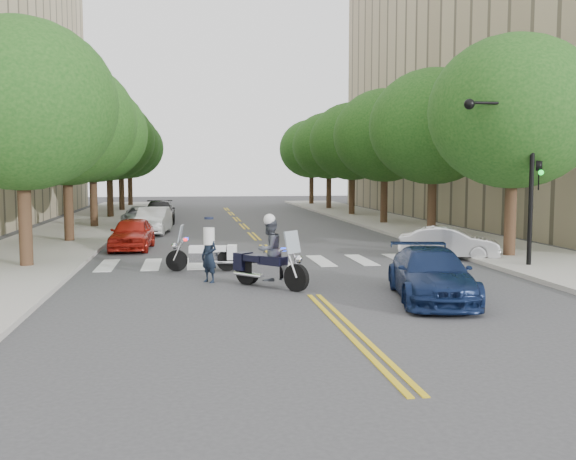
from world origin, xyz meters
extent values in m
plane|color=#38383A|center=(0.00, 0.00, 0.00)|extent=(140.00, 140.00, 0.00)
cube|color=#9E9991|center=(-9.50, 22.00, 0.07)|extent=(5.00, 60.00, 0.15)
cube|color=#9E9991|center=(9.50, 22.00, 0.07)|extent=(5.00, 60.00, 0.15)
cylinder|color=#382316|center=(-8.80, 6.00, 1.66)|extent=(0.44, 0.44, 3.32)
ellipsoid|color=#174614|center=(-8.80, 6.00, 5.56)|extent=(6.40, 6.40, 5.76)
cylinder|color=#382316|center=(-8.80, 14.00, 1.66)|extent=(0.44, 0.44, 3.32)
ellipsoid|color=#174614|center=(-8.80, 14.00, 5.56)|extent=(6.40, 6.40, 5.76)
cylinder|color=#382316|center=(-8.80, 22.00, 1.66)|extent=(0.44, 0.44, 3.32)
ellipsoid|color=#174614|center=(-8.80, 22.00, 5.56)|extent=(6.40, 6.40, 5.76)
cylinder|color=#382316|center=(-8.80, 30.00, 1.66)|extent=(0.44, 0.44, 3.32)
ellipsoid|color=#174614|center=(-8.80, 30.00, 5.56)|extent=(6.40, 6.40, 5.76)
cylinder|color=#382316|center=(-8.80, 38.00, 1.66)|extent=(0.44, 0.44, 3.32)
ellipsoid|color=#174614|center=(-8.80, 38.00, 5.56)|extent=(6.40, 6.40, 5.76)
cylinder|color=#382316|center=(-8.80, 46.00, 1.66)|extent=(0.44, 0.44, 3.32)
ellipsoid|color=#174614|center=(-8.80, 46.00, 5.56)|extent=(6.40, 6.40, 5.76)
cylinder|color=#382316|center=(8.80, 6.00, 1.66)|extent=(0.44, 0.44, 3.32)
ellipsoid|color=#174614|center=(8.80, 6.00, 5.56)|extent=(6.40, 6.40, 5.76)
cylinder|color=#382316|center=(8.80, 14.00, 1.66)|extent=(0.44, 0.44, 3.32)
ellipsoid|color=#174614|center=(8.80, 14.00, 5.56)|extent=(6.40, 6.40, 5.76)
cylinder|color=#382316|center=(8.80, 22.00, 1.66)|extent=(0.44, 0.44, 3.32)
ellipsoid|color=#174614|center=(8.80, 22.00, 5.56)|extent=(6.40, 6.40, 5.76)
cylinder|color=#382316|center=(8.80, 30.00, 1.66)|extent=(0.44, 0.44, 3.32)
ellipsoid|color=#174614|center=(8.80, 30.00, 5.56)|extent=(6.40, 6.40, 5.76)
cylinder|color=#382316|center=(8.80, 38.00, 1.66)|extent=(0.44, 0.44, 3.32)
ellipsoid|color=#174614|center=(8.80, 38.00, 5.56)|extent=(6.40, 6.40, 5.76)
cylinder|color=#382316|center=(8.80, 46.00, 1.66)|extent=(0.44, 0.44, 3.32)
ellipsoid|color=#174614|center=(8.80, 46.00, 5.56)|extent=(6.40, 6.40, 5.76)
cylinder|color=black|center=(8.20, 3.50, 3.00)|extent=(0.16, 0.16, 6.00)
cylinder|color=black|center=(7.00, 3.50, 5.60)|extent=(2.40, 0.10, 0.10)
sphere|color=black|center=(5.90, 3.50, 5.55)|extent=(0.36, 0.36, 0.36)
imported|color=black|center=(8.45, 3.50, 3.20)|extent=(0.16, 0.20, 1.00)
sphere|color=#0CCC26|center=(8.45, 3.35, 3.30)|extent=(0.18, 0.18, 0.18)
cylinder|color=black|center=(-0.38, 0.60, 0.39)|extent=(0.65, 0.68, 0.78)
cylinder|color=black|center=(-1.62, 1.94, 0.39)|extent=(0.68, 0.71, 0.78)
cube|color=silver|center=(-1.04, 1.31, 0.52)|extent=(0.97, 1.01, 0.37)
cube|color=black|center=(-0.96, 1.23, 0.80)|extent=(0.85, 0.87, 0.25)
cube|color=black|center=(-1.39, 1.69, 0.83)|extent=(0.76, 0.77, 0.18)
cube|color=black|center=(-1.74, 2.07, 0.69)|extent=(0.60, 0.60, 0.52)
cube|color=#8C99A5|center=(-0.48, 0.71, 1.38)|extent=(0.54, 0.52, 0.63)
cube|color=red|center=(-0.51, 0.94, 1.17)|extent=(0.16, 0.16, 0.09)
cube|color=#0C26E5|center=(-0.71, 0.76, 1.17)|extent=(0.16, 0.16, 0.09)
imported|color=#474C56|center=(-1.04, 1.31, 1.11)|extent=(1.11, 1.10, 1.81)
sphere|color=silver|center=(-1.04, 1.31, 1.96)|extent=(0.34, 0.34, 0.34)
cylinder|color=black|center=(-3.73, 4.84, 0.36)|extent=(0.73, 0.24, 0.72)
cylinder|color=black|center=(-2.05, 4.63, 0.36)|extent=(0.74, 0.28, 0.72)
cube|color=silver|center=(-2.84, 4.72, 0.48)|extent=(0.99, 0.46, 0.34)
cube|color=white|center=(-2.94, 4.74, 0.74)|extent=(0.78, 0.47, 0.23)
cube|color=white|center=(-2.37, 4.67, 0.76)|extent=(0.63, 0.49, 0.17)
cube|color=white|center=(-1.89, 4.61, 0.63)|extent=(0.37, 0.50, 0.48)
cube|color=#8C99A5|center=(-3.59, 4.82, 1.27)|extent=(0.23, 0.55, 0.58)
cube|color=red|center=(-3.43, 4.67, 1.08)|extent=(0.12, 0.12, 0.08)
cube|color=#0C26E5|center=(-3.40, 4.92, 1.08)|extent=(0.12, 0.12, 0.08)
imported|color=black|center=(-2.72, 2.48, 0.80)|extent=(0.67, 0.69, 1.59)
imported|color=silver|center=(6.50, 6.34, 0.62)|extent=(3.96, 2.70, 1.24)
imported|color=#101F45|center=(2.90, -1.07, 0.67)|extent=(2.69, 4.86, 1.33)
imported|color=#A31A11|center=(-5.72, 11.15, 0.69)|extent=(1.86, 4.15, 1.38)
imported|color=white|center=(-5.20, 18.00, 0.71)|extent=(1.93, 4.46, 1.43)
imported|color=#B0B3B8|center=(-6.30, 23.50, 0.60)|extent=(2.01, 4.31, 1.19)
imported|color=black|center=(-5.20, 25.46, 0.72)|extent=(2.13, 4.99, 1.43)
imported|color=#A9A8AE|center=(-5.20, 31.98, 0.59)|extent=(1.60, 3.56, 1.19)
camera|label=1|loc=(-3.31, -16.76, 3.34)|focal=40.00mm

